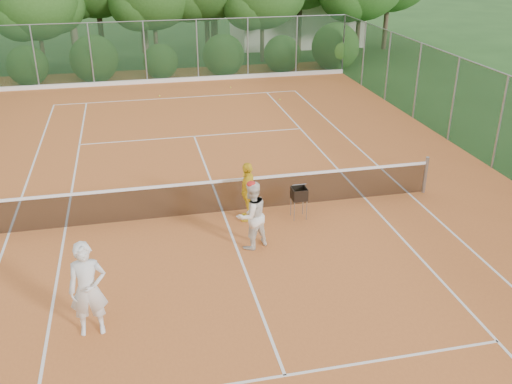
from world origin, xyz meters
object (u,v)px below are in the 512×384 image
player_white (88,289)px  player_center_grp (251,215)px  ball_hopper (299,194)px  player_yellow (248,191)px

player_white → player_center_grp: 4.39m
player_center_grp → ball_hopper: player_center_grp is taller
player_yellow → ball_hopper: (1.33, -0.22, -0.12)m
player_white → player_yellow: 5.49m
player_yellow → ball_hopper: player_yellow is taller
player_white → ball_hopper: bearing=35.0°
player_white → player_yellow: (3.84, 3.92, -0.16)m
player_center_grp → player_yellow: (0.22, 1.44, -0.05)m
player_center_grp → player_white: bearing=-145.6°
player_white → player_yellow: bearing=45.1°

